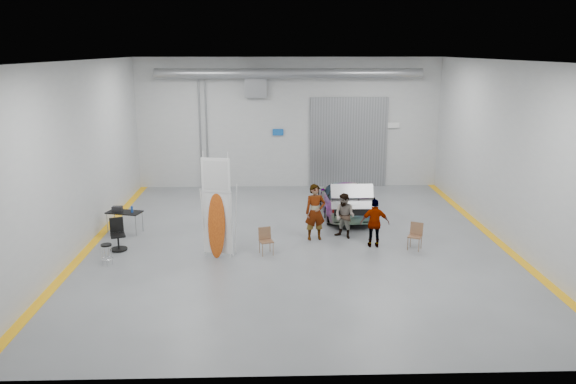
{
  "coord_description": "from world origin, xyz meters",
  "views": [
    {
      "loc": [
        -0.85,
        -17.96,
        6.36
      ],
      "look_at": [
        -0.25,
        1.01,
        1.5
      ],
      "focal_mm": 35.0,
      "sensor_mm": 36.0,
      "label": 1
    }
  ],
  "objects_px": {
    "shop_stool": "(107,255)",
    "sedan_car": "(345,198)",
    "person_c": "(375,223)",
    "work_table": "(122,212)",
    "folding_chair_near": "(266,246)",
    "folding_chair_far": "(415,241)",
    "surfboard_display": "(219,216)",
    "person_b": "(345,216)",
    "person_a": "(315,212)",
    "office_chair": "(118,236)"
  },
  "relations": [
    {
      "from": "surfboard_display",
      "to": "work_table",
      "type": "xyz_separation_m",
      "value": [
        -3.65,
        2.59,
        -0.6
      ]
    },
    {
      "from": "folding_chair_near",
      "to": "office_chair",
      "type": "height_order",
      "value": "office_chair"
    },
    {
      "from": "person_a",
      "to": "work_table",
      "type": "bearing_deg",
      "value": 162.65
    },
    {
      "from": "work_table",
      "to": "office_chair",
      "type": "xyz_separation_m",
      "value": [
        0.31,
        -1.81,
        -0.3
      ]
    },
    {
      "from": "person_a",
      "to": "surfboard_display",
      "type": "distance_m",
      "value": 3.52
    },
    {
      "from": "folding_chair_far",
      "to": "work_table",
      "type": "relative_size",
      "value": 0.66
    },
    {
      "from": "surfboard_display",
      "to": "folding_chair_far",
      "type": "distance_m",
      "value": 6.4
    },
    {
      "from": "person_b",
      "to": "sedan_car",
      "type": "bearing_deg",
      "value": 119.87
    },
    {
      "from": "person_b",
      "to": "surfboard_display",
      "type": "height_order",
      "value": "surfboard_display"
    },
    {
      "from": "sedan_car",
      "to": "surfboard_display",
      "type": "distance_m",
      "value": 6.46
    },
    {
      "from": "sedan_car",
      "to": "person_b",
      "type": "xyz_separation_m",
      "value": [
        -0.37,
        -2.83,
        0.14
      ]
    },
    {
      "from": "shop_stool",
      "to": "person_b",
      "type": "bearing_deg",
      "value": 17.11
    },
    {
      "from": "person_a",
      "to": "surfboard_display",
      "type": "xyz_separation_m",
      "value": [
        -3.12,
        -1.6,
        0.39
      ]
    },
    {
      "from": "person_c",
      "to": "work_table",
      "type": "bearing_deg",
      "value": -7.46
    },
    {
      "from": "person_b",
      "to": "person_c",
      "type": "bearing_deg",
      "value": -9.66
    },
    {
      "from": "sedan_car",
      "to": "work_table",
      "type": "xyz_separation_m",
      "value": [
        -8.17,
        -1.97,
        0.11
      ]
    },
    {
      "from": "person_a",
      "to": "person_c",
      "type": "xyz_separation_m",
      "value": [
        1.9,
        -0.81,
        -0.16
      ]
    },
    {
      "from": "shop_stool",
      "to": "sedan_car",
      "type": "bearing_deg",
      "value": 33.18
    },
    {
      "from": "sedan_car",
      "to": "person_a",
      "type": "distance_m",
      "value": 3.29
    },
    {
      "from": "folding_chair_near",
      "to": "shop_stool",
      "type": "bearing_deg",
      "value": 172.79
    },
    {
      "from": "person_c",
      "to": "folding_chair_near",
      "type": "bearing_deg",
      "value": 13.69
    },
    {
      "from": "sedan_car",
      "to": "work_table",
      "type": "height_order",
      "value": "sedan_car"
    },
    {
      "from": "sedan_car",
      "to": "person_a",
      "type": "height_order",
      "value": "person_a"
    },
    {
      "from": "person_b",
      "to": "work_table",
      "type": "height_order",
      "value": "person_b"
    },
    {
      "from": "person_b",
      "to": "work_table",
      "type": "xyz_separation_m",
      "value": [
        -7.79,
        0.86,
        -0.03
      ]
    },
    {
      "from": "person_a",
      "to": "folding_chair_near",
      "type": "distance_m",
      "value": 2.28
    },
    {
      "from": "work_table",
      "to": "person_c",
      "type": "bearing_deg",
      "value": -11.71
    },
    {
      "from": "surfboard_display",
      "to": "folding_chair_far",
      "type": "relative_size",
      "value": 3.85
    },
    {
      "from": "shop_stool",
      "to": "folding_chair_far",
      "type": "bearing_deg",
      "value": 6.37
    },
    {
      "from": "folding_chair_near",
      "to": "folding_chair_far",
      "type": "xyz_separation_m",
      "value": [
        4.83,
        0.3,
        0.01
      ]
    },
    {
      "from": "person_c",
      "to": "work_table",
      "type": "distance_m",
      "value": 8.85
    },
    {
      "from": "shop_stool",
      "to": "person_c",
      "type": "bearing_deg",
      "value": 9.32
    },
    {
      "from": "person_c",
      "to": "office_chair",
      "type": "relative_size",
      "value": 1.58
    },
    {
      "from": "person_a",
      "to": "person_c",
      "type": "bearing_deg",
      "value": -32.03
    },
    {
      "from": "person_b",
      "to": "surfboard_display",
      "type": "bearing_deg",
      "value": -120.05
    },
    {
      "from": "folding_chair_far",
      "to": "sedan_car",
      "type": "bearing_deg",
      "value": 140.94
    },
    {
      "from": "person_c",
      "to": "person_a",
      "type": "bearing_deg",
      "value": -18.76
    },
    {
      "from": "folding_chair_near",
      "to": "shop_stool",
      "type": "height_order",
      "value": "folding_chair_near"
    },
    {
      "from": "folding_chair_near",
      "to": "sedan_car",
      "type": "bearing_deg",
      "value": 38.51
    },
    {
      "from": "work_table",
      "to": "sedan_car",
      "type": "bearing_deg",
      "value": 13.58
    },
    {
      "from": "surfboard_display",
      "to": "folding_chair_near",
      "type": "relative_size",
      "value": 3.93
    },
    {
      "from": "folding_chair_far",
      "to": "shop_stool",
      "type": "distance_m",
      "value": 9.69
    },
    {
      "from": "sedan_car",
      "to": "person_a",
      "type": "xyz_separation_m",
      "value": [
        -1.4,
        -2.96,
        0.32
      ]
    },
    {
      "from": "work_table",
      "to": "folding_chair_near",
      "type": "bearing_deg",
      "value": -25.06
    },
    {
      "from": "sedan_car",
      "to": "shop_stool",
      "type": "distance_m",
      "value": 9.4
    },
    {
      "from": "shop_stool",
      "to": "surfboard_display",
      "type": "bearing_deg",
      "value": 9.82
    },
    {
      "from": "person_b",
      "to": "person_c",
      "type": "relative_size",
      "value": 0.97
    },
    {
      "from": "person_b",
      "to": "folding_chair_far",
      "type": "xyz_separation_m",
      "value": [
        2.14,
        -1.23,
        -0.51
      ]
    },
    {
      "from": "sedan_car",
      "to": "surfboard_display",
      "type": "relative_size",
      "value": 1.34
    },
    {
      "from": "folding_chair_near",
      "to": "folding_chair_far",
      "type": "height_order",
      "value": "folding_chair_far"
    }
  ]
}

